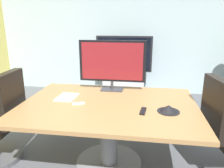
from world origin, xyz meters
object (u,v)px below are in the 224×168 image
Objects in this scene: conference_table at (109,118)px; tv_monitor at (112,63)px; office_chair_left at (1,125)px; conference_phone at (169,109)px; remote_control at (143,111)px; wall_display_unit at (124,76)px.

conference_table is 0.73m from tv_monitor.
conference_phone is at bearing 86.57° from office_chair_left.
remote_control is at bearing 85.03° from office_chair_left.
remote_control is (0.41, -0.67, -0.35)m from tv_monitor.
wall_display_unit reaches higher than office_chair_left.
office_chair_left is 1.90m from conference_phone.
tv_monitor is 2.14m from wall_display_unit.
conference_table is at bearing 161.37° from remote_control.
remote_control is at bearing -170.75° from conference_phone.
conference_table is at bearing 92.35° from office_chair_left.
conference_phone is (1.87, -0.03, 0.33)m from office_chair_left.
conference_phone is 1.29× the size of remote_control.
office_chair_left is 0.83× the size of wall_display_unit.
conference_table is at bearing -88.29° from wall_display_unit.
conference_phone reaches higher than conference_table.
office_chair_left is 4.95× the size of conference_phone.
conference_table is 11.15× the size of remote_control.
conference_table is 2.26× the size of tv_monitor.
tv_monitor is at bearing -88.86° from wall_display_unit.
office_chair_left is at bearing -175.83° from remote_control.
wall_display_unit is (-0.08, 2.53, -0.13)m from conference_table.
tv_monitor reaches higher than remote_control.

